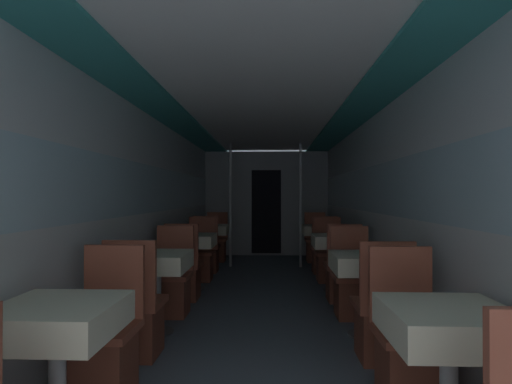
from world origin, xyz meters
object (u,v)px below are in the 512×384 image
at_px(chair_left_near_2, 184,276).
at_px(support_pole_right_3, 300,205).
at_px(chair_left_far_0, 104,350).
at_px(chair_left_far_3, 216,246).
at_px(dining_table_left_3, 212,231).
at_px(chair_right_far_0, 409,355).
at_px(chair_left_far_1, 172,288).
at_px(chair_right_near_2, 342,277).
at_px(chair_left_near_1, 136,321).
at_px(chair_right_far_2, 329,262).
at_px(dining_table_right_1, 365,266).
at_px(dining_table_left_2, 193,243).
at_px(dining_table_left_0, 58,325).
at_px(chair_right_near_3, 323,256).
at_px(dining_table_right_0, 449,330).
at_px(dining_table_right_3, 319,232).
at_px(dining_table_left_1, 157,265).
at_px(chair_left_near_3, 207,255).
at_px(chair_right_near_1, 382,324).
at_px(support_pole_left_3, 230,205).
at_px(dining_table_right_2, 335,243).
at_px(chair_right_far_3, 316,247).
at_px(chair_right_far_1, 352,289).

height_order(chair_left_near_2, support_pole_right_3, support_pole_right_3).
bearing_deg(chair_left_far_0, chair_left_far_3, -90.00).
xyz_separation_m(dining_table_left_3, chair_right_far_0, (1.96, -4.71, -0.35)).
bearing_deg(chair_right_far_0, chair_left_far_0, 0.00).
bearing_deg(chair_left_far_1, chair_right_near_2, -162.60).
distance_m(chair_left_far_3, chair_right_far_0, 5.64).
xyz_separation_m(chair_left_near_1, chair_right_far_2, (1.96, 2.91, 0.00)).
distance_m(chair_left_near_2, chair_left_far_3, 2.91).
bearing_deg(dining_table_right_1, chair_left_far_1, 163.71).
distance_m(chair_left_far_0, dining_table_left_2, 2.97).
bearing_deg(chair_left_near_1, dining_table_left_0, -90.00).
distance_m(chair_left_far_0, chair_right_near_3, 4.58).
xyz_separation_m(chair_left_far_0, dining_table_right_0, (1.96, -0.57, 0.35)).
bearing_deg(support_pole_right_3, dining_table_right_3, -0.00).
bearing_deg(dining_table_left_3, dining_table_right_0, -69.63).
bearing_deg(dining_table_left_1, chair_left_near_1, -90.00).
relative_size(chair_left_near_3, chair_right_far_2, 1.00).
xyz_separation_m(chair_left_far_3, dining_table_right_1, (1.96, -4.10, 0.35)).
relative_size(chair_right_far_0, chair_right_near_3, 1.00).
bearing_deg(dining_table_right_3, chair_right_far_2, -90.00).
relative_size(chair_left_far_1, chair_right_near_1, 1.00).
relative_size(dining_table_left_2, chair_right_far_2, 0.79).
distance_m(dining_table_left_0, chair_right_near_3, 5.12).
xyz_separation_m(chair_left_near_1, chair_right_near_2, (1.96, 1.76, 0.00)).
relative_size(dining_table_left_0, support_pole_right_3, 0.34).
distance_m(chair_right_far_0, chair_right_near_3, 4.14).
xyz_separation_m(chair_left_near_1, chair_left_far_3, (0.00, 4.67, 0.00)).
xyz_separation_m(chair_left_near_1, support_pole_left_3, (0.34, 4.10, 0.83)).
relative_size(chair_left_far_0, chair_right_near_1, 1.00).
distance_m(dining_table_left_3, chair_right_far_2, 2.32).
height_order(chair_left_near_2, support_pole_left_3, support_pole_left_3).
xyz_separation_m(dining_table_left_3, dining_table_right_2, (1.96, -1.76, 0.00)).
distance_m(dining_table_right_2, chair_right_near_2, 0.67).
distance_m(chair_left_far_0, chair_left_near_3, 4.14).
bearing_deg(chair_left_near_2, chair_left_far_3, 90.00).
bearing_deg(dining_table_left_3, chair_right_far_3, 16.29).
bearing_deg(chair_left_far_1, dining_table_left_2, -90.00).
height_order(chair_left_far_1, dining_table_left_2, chair_left_far_1).
height_order(chair_left_far_1, chair_right_near_2, same).
bearing_deg(chair_right_far_1, chair_right_far_3, -90.00).
distance_m(dining_table_left_1, chair_right_far_2, 3.07).
xyz_separation_m(dining_table_right_1, chair_right_near_1, (0.00, -0.57, -0.35)).
height_order(chair_right_far_3, support_pole_right_3, support_pole_right_3).
bearing_deg(dining_table_right_0, chair_right_far_1, 90.00).
distance_m(support_pole_left_3, chair_right_far_0, 5.05).
xyz_separation_m(chair_left_far_1, chair_right_far_1, (1.96, 0.00, 0.00)).
height_order(chair_left_near_3, chair_right_far_1, same).
bearing_deg(chair_right_near_1, chair_left_far_3, 112.79).
distance_m(chair_left_near_1, chair_left_far_3, 4.67).
height_order(chair_left_near_1, support_pole_left_3, support_pole_left_3).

